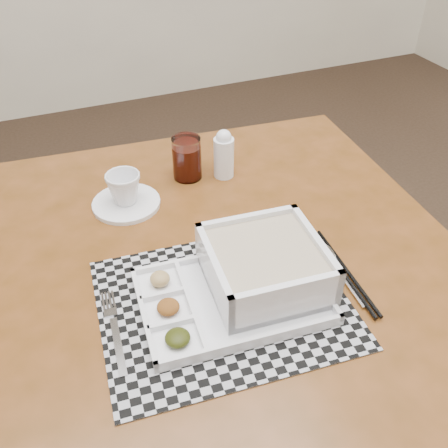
% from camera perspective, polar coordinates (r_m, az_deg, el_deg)
% --- Properties ---
extents(dining_table, '(1.07, 1.07, 0.74)m').
position_cam_1_polar(dining_table, '(1.03, -1.58, -6.94)').
color(dining_table, '#4B2C0D').
rests_on(dining_table, ground).
extents(placemat, '(0.45, 0.38, 0.00)m').
position_cam_1_polar(placemat, '(0.89, -0.09, -9.02)').
color(placemat, '#A1A2A9').
rests_on(placemat, dining_table).
extents(serving_tray, '(0.34, 0.25, 0.09)m').
position_cam_1_polar(serving_tray, '(0.89, 3.69, -5.72)').
color(serving_tray, white).
rests_on(serving_tray, placemat).
extents(fork, '(0.03, 0.19, 0.00)m').
position_cam_1_polar(fork, '(0.86, -12.51, -11.64)').
color(fork, silver).
rests_on(fork, placemat).
extents(spoon, '(0.04, 0.18, 0.01)m').
position_cam_1_polar(spoon, '(0.99, 11.94, -3.64)').
color(spoon, silver).
rests_on(spoon, placemat).
extents(chopsticks, '(0.04, 0.24, 0.01)m').
position_cam_1_polar(chopsticks, '(0.96, 13.63, -5.26)').
color(chopsticks, black).
rests_on(chopsticks, placemat).
extents(saucer, '(0.15, 0.15, 0.01)m').
position_cam_1_polar(saucer, '(1.13, -11.09, 2.33)').
color(saucer, white).
rests_on(saucer, dining_table).
extents(cup, '(0.08, 0.08, 0.07)m').
position_cam_1_polar(cup, '(1.10, -11.34, 4.02)').
color(cup, white).
rests_on(cup, saucer).
extents(juice_glass, '(0.07, 0.07, 0.10)m').
position_cam_1_polar(juice_glass, '(1.18, -4.26, 7.35)').
color(juice_glass, white).
rests_on(juice_glass, dining_table).
extents(creamer_bottle, '(0.05, 0.05, 0.12)m').
position_cam_1_polar(creamer_bottle, '(1.18, -0.03, 7.98)').
color(creamer_bottle, white).
rests_on(creamer_bottle, dining_table).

